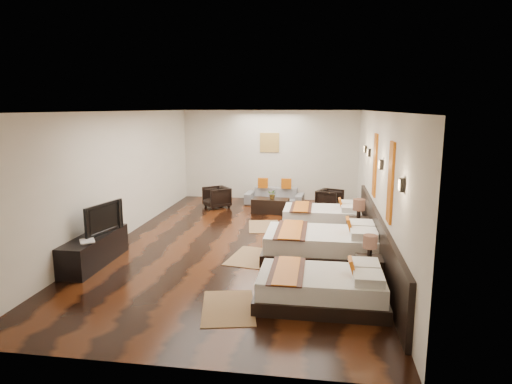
% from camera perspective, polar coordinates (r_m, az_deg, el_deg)
% --- Properties ---
extents(floor, '(5.50, 9.50, 0.01)m').
position_cam_1_polar(floor, '(9.67, -1.64, -6.48)').
color(floor, black).
rests_on(floor, ground).
extents(ceiling, '(5.50, 9.50, 0.01)m').
position_cam_1_polar(ceiling, '(9.24, -1.73, 10.34)').
color(ceiling, white).
rests_on(ceiling, floor).
extents(back_wall, '(5.50, 0.01, 2.80)m').
position_cam_1_polar(back_wall, '(14.02, 1.76, 4.76)').
color(back_wall, silver).
rests_on(back_wall, floor).
extents(left_wall, '(0.01, 9.50, 2.80)m').
position_cam_1_polar(left_wall, '(10.20, -17.08, 2.02)').
color(left_wall, silver).
rests_on(left_wall, floor).
extents(right_wall, '(0.01, 9.50, 2.80)m').
position_cam_1_polar(right_wall, '(9.28, 15.28, 1.28)').
color(right_wall, silver).
rests_on(right_wall, floor).
extents(headboard_panel, '(0.08, 6.60, 0.90)m').
position_cam_1_polar(headboard_panel, '(8.70, 15.31, -5.76)').
color(headboard_panel, black).
rests_on(headboard_panel, floor).
extents(bed_near, '(1.91, 1.20, 0.73)m').
position_cam_1_polar(bed_near, '(6.78, 8.50, -12.07)').
color(bed_near, black).
rests_on(bed_near, floor).
extents(bed_mid, '(2.20, 1.39, 0.84)m').
position_cam_1_polar(bed_mid, '(8.64, 8.57, -6.73)').
color(bed_mid, black).
rests_on(bed_mid, floor).
extents(bed_far, '(1.91, 1.20, 0.73)m').
position_cam_1_polar(bed_far, '(10.95, 8.57, -3.19)').
color(bed_far, black).
rests_on(bed_far, floor).
extents(nightstand_a, '(0.43, 0.43, 0.85)m').
position_cam_1_polar(nightstand_a, '(7.56, 14.31, -9.44)').
color(nightstand_a, black).
rests_on(nightstand_a, floor).
extents(nightstand_b, '(0.49, 0.49, 0.96)m').
position_cam_1_polar(nightstand_b, '(9.80, 12.98, -4.48)').
color(nightstand_b, black).
rests_on(nightstand_b, floor).
extents(jute_mat_near, '(0.98, 1.33, 0.01)m').
position_cam_1_polar(jute_mat_near, '(6.69, -3.57, -14.61)').
color(jute_mat_near, olive).
rests_on(jute_mat_near, floor).
extents(jute_mat_mid, '(0.93, 1.31, 0.01)m').
position_cam_1_polar(jute_mat_mid, '(8.74, -0.65, -8.34)').
color(jute_mat_mid, olive).
rests_on(jute_mat_mid, floor).
extents(jute_mat_far, '(0.94, 1.31, 0.01)m').
position_cam_1_polar(jute_mat_far, '(10.91, 1.07, -4.45)').
color(jute_mat_far, olive).
rests_on(jute_mat_far, floor).
extents(tv_console, '(0.50, 1.80, 0.55)m').
position_cam_1_polar(tv_console, '(8.83, -20.04, -6.98)').
color(tv_console, black).
rests_on(tv_console, floor).
extents(tv, '(0.35, 1.00, 0.58)m').
position_cam_1_polar(tv, '(8.82, -19.41, -3.17)').
color(tv, black).
rests_on(tv, tv_console).
extents(book, '(0.38, 0.40, 0.03)m').
position_cam_1_polar(book, '(8.36, -21.70, -6.02)').
color(book, black).
rests_on(book, tv_console).
extents(figurine, '(0.39, 0.39, 0.32)m').
position_cam_1_polar(figurine, '(9.39, -17.92, -3.04)').
color(figurine, brown).
rests_on(figurine, tv_console).
extents(sofa, '(1.78, 0.81, 0.51)m').
position_cam_1_polar(sofa, '(13.30, 2.39, -0.58)').
color(sofa, slate).
rests_on(sofa, floor).
extents(armchair_left, '(0.93, 0.93, 0.61)m').
position_cam_1_polar(armchair_left, '(12.95, -5.09, -0.68)').
color(armchair_left, black).
rests_on(armchair_left, floor).
extents(armchair_right, '(0.85, 0.84, 0.59)m').
position_cam_1_polar(armchair_right, '(12.77, 9.47, -0.99)').
color(armchair_right, black).
rests_on(armchair_right, floor).
extents(coffee_table, '(1.03, 0.57, 0.40)m').
position_cam_1_polar(coffee_table, '(12.29, 1.87, -1.77)').
color(coffee_table, black).
rests_on(coffee_table, floor).
extents(table_plant, '(0.30, 0.27, 0.27)m').
position_cam_1_polar(table_plant, '(12.17, 2.15, -0.29)').
color(table_plant, '#20561C').
rests_on(table_plant, coffee_table).
extents(orange_panel_a, '(0.04, 0.40, 1.30)m').
position_cam_1_polar(orange_panel_a, '(7.37, 16.92, 1.17)').
color(orange_panel_a, '#D86014').
rests_on(orange_panel_a, right_wall).
extents(orange_panel_b, '(0.04, 0.40, 1.30)m').
position_cam_1_polar(orange_panel_b, '(9.53, 15.05, 3.36)').
color(orange_panel_b, '#D86014').
rests_on(orange_panel_b, right_wall).
extents(sconce_near, '(0.07, 0.12, 0.18)m').
position_cam_1_polar(sconce_near, '(6.27, 18.19, 0.87)').
color(sconce_near, black).
rests_on(sconce_near, right_wall).
extents(sconce_mid, '(0.07, 0.12, 0.18)m').
position_cam_1_polar(sconce_mid, '(8.42, 15.75, 3.42)').
color(sconce_mid, black).
rests_on(sconce_mid, right_wall).
extents(sconce_far, '(0.07, 0.12, 0.18)m').
position_cam_1_polar(sconce_far, '(10.60, 14.30, 4.92)').
color(sconce_far, black).
rests_on(sconce_far, right_wall).
extents(sconce_lounge, '(0.07, 0.12, 0.18)m').
position_cam_1_polar(sconce_lounge, '(11.49, 13.86, 5.37)').
color(sconce_lounge, black).
rests_on(sconce_lounge, right_wall).
extents(gold_artwork, '(0.60, 0.04, 0.60)m').
position_cam_1_polar(gold_artwork, '(13.96, 1.76, 6.38)').
color(gold_artwork, '#AD873F').
rests_on(gold_artwork, back_wall).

